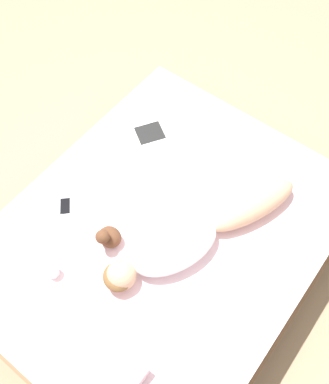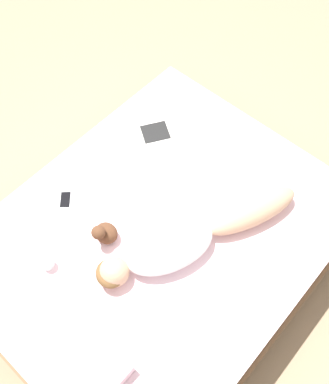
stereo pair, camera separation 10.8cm
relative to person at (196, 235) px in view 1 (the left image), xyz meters
The scene contains 8 objects.
ground_plane 0.68m from the person, 16.42° to the left, with size 12.00×12.00×0.00m, color #9E8466.
bed 0.43m from the person, 16.42° to the left, with size 1.83×2.26×0.56m.
person is the anchor object (origin of this frame).
open_magazine 0.76m from the person, 33.21° to the right, with size 0.56×0.49×0.01m.
coffee_mug 0.86m from the person, 51.34° to the left, with size 0.11×0.08×0.10m.
cell_phone 0.85m from the person, 21.31° to the left, with size 0.15×0.15×0.01m.
plush_toy 0.52m from the person, 38.74° to the left, with size 0.14×0.16×0.19m.
pillow 0.94m from the person, 85.62° to the left, with size 0.64×0.37×0.10m.
Camera 1 is at (-0.76, 0.96, 3.03)m, focal length 42.00 mm.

